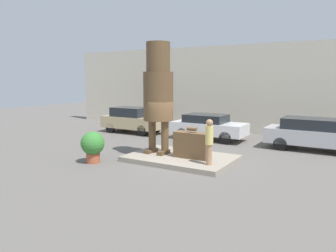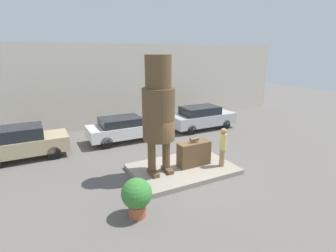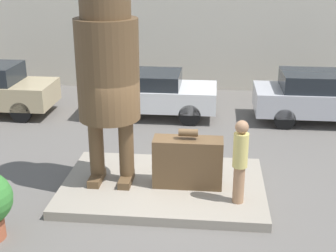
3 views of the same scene
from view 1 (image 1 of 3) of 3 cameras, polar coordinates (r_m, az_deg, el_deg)
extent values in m
plane|color=#605B56|center=(14.11, 2.27, -6.04)|extent=(60.00, 60.00, 0.00)
cube|color=gray|center=(14.09, 2.27, -5.64)|extent=(4.44, 3.01, 0.20)
cube|color=beige|center=(21.83, 13.55, 6.26)|extent=(28.00, 0.60, 5.64)
cube|color=brown|center=(14.72, -2.99, -4.32)|extent=(0.26, 0.75, 0.16)
cube|color=brown|center=(14.36, -0.77, -4.62)|extent=(0.26, 0.75, 0.16)
cylinder|color=brown|center=(14.67, -2.77, -1.43)|extent=(0.33, 0.33, 1.31)
cylinder|color=brown|center=(14.31, -0.54, -1.66)|extent=(0.33, 0.33, 1.31)
cylinder|color=brown|center=(14.30, -1.70, 5.20)|extent=(1.31, 1.31, 2.10)
cylinder|color=brown|center=(14.31, -1.73, 11.94)|extent=(1.03, 1.03, 1.26)
cube|color=brown|center=(13.65, 4.14, -3.35)|extent=(1.49, 0.54, 1.08)
cylinder|color=brown|center=(13.53, 4.17, -0.50)|extent=(0.41, 0.16, 0.16)
cylinder|color=#A87A56|center=(12.66, 7.15, -4.97)|extent=(0.23, 0.23, 0.79)
cylinder|color=#DBC66B|center=(12.51, 7.21, -1.63)|extent=(0.30, 0.30, 0.71)
sphere|color=#A87A56|center=(12.44, 7.25, 0.58)|extent=(0.26, 0.26, 0.26)
cube|color=tan|center=(21.32, -6.09, 0.69)|extent=(4.06, 1.74, 0.74)
cube|color=#1E2328|center=(21.37, -6.55, 2.48)|extent=(2.23, 1.57, 0.58)
cylinder|color=black|center=(21.29, -2.10, -0.28)|extent=(0.67, 0.18, 0.67)
cylinder|color=black|center=(20.01, -4.54, -0.85)|extent=(0.67, 0.18, 0.67)
cylinder|color=black|center=(22.74, -7.42, 0.20)|extent=(0.67, 0.18, 0.67)
cylinder|color=black|center=(21.55, -10.00, -0.30)|extent=(0.67, 0.18, 0.67)
cube|color=silver|center=(18.92, 7.18, -0.37)|extent=(4.19, 1.80, 0.67)
cube|color=#1E2328|center=(18.93, 6.62, 1.35)|extent=(2.31, 1.62, 0.45)
cylinder|color=black|center=(19.25, 11.68, -1.33)|extent=(0.68, 0.18, 0.68)
cylinder|color=black|center=(17.75, 9.94, -2.08)|extent=(0.68, 0.18, 0.68)
cylinder|color=black|center=(20.24, 4.72, -0.73)|extent=(0.68, 0.18, 0.68)
cylinder|color=black|center=(18.82, 2.53, -1.38)|extent=(0.68, 0.18, 0.68)
cube|color=#B7B7BC|center=(17.44, 24.06, -1.70)|extent=(4.50, 1.79, 0.73)
cube|color=#1E2328|center=(17.37, 23.45, 0.40)|extent=(2.47, 1.61, 0.52)
cylinder|color=black|center=(18.49, 20.02, -2.10)|extent=(0.65, 0.18, 0.65)
cylinder|color=black|center=(16.93, 18.97, -2.96)|extent=(0.65, 0.18, 0.65)
cylinder|color=#AD5638|center=(14.08, -12.91, -5.42)|extent=(0.56, 0.56, 0.41)
sphere|color=#387F33|center=(13.95, -12.99, -2.94)|extent=(0.98, 0.98, 0.98)
camera|label=2|loc=(12.52, -46.95, 13.39)|focal=28.00mm
camera|label=3|loc=(6.33, -33.96, 20.34)|focal=50.00mm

